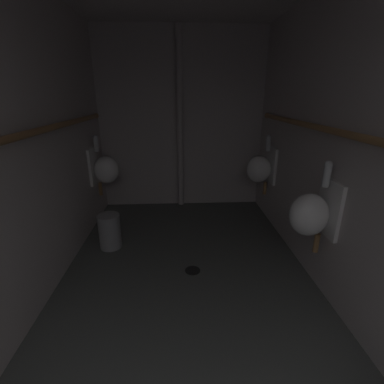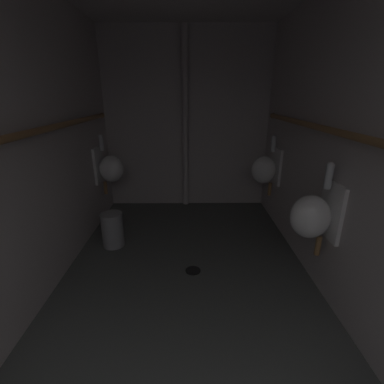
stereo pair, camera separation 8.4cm
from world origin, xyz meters
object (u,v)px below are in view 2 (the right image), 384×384
at_px(urinal_left_mid, 110,168).
at_px(urinal_right_mid, 313,215).
at_px(waste_bin, 113,230).
at_px(standpipe_back_wall, 185,123).
at_px(floor_drain, 193,270).
at_px(urinal_right_far, 265,169).

bearing_deg(urinal_left_mid, urinal_right_mid, -36.82).
relative_size(urinal_left_mid, waste_bin, 2.03).
xyz_separation_m(standpipe_back_wall, waste_bin, (-0.77, -1.13, -1.00)).
relative_size(urinal_left_mid, floor_drain, 5.39).
xyz_separation_m(urinal_left_mid, urinal_right_far, (1.93, -0.08, 0.00)).
bearing_deg(urinal_right_mid, standpipe_back_wall, 117.86).
xyz_separation_m(urinal_right_mid, floor_drain, (-0.91, 0.27, -0.68)).
bearing_deg(standpipe_back_wall, urinal_right_far, -26.87).
distance_m(urinal_right_far, standpipe_back_wall, 1.22).
xyz_separation_m(urinal_left_mid, floor_drain, (1.03, -1.18, -0.68)).
distance_m(urinal_right_far, floor_drain, 1.58).
height_order(standpipe_back_wall, floor_drain, standpipe_back_wall).
height_order(urinal_right_far, floor_drain, urinal_right_far).
bearing_deg(urinal_right_far, urinal_right_mid, -90.00).
bearing_deg(floor_drain, standpipe_back_wall, 92.93).
height_order(urinal_right_mid, urinal_right_far, same).
xyz_separation_m(floor_drain, waste_bin, (-0.85, 0.47, 0.18)).
relative_size(urinal_left_mid, standpipe_back_wall, 0.32).
xyz_separation_m(standpipe_back_wall, floor_drain, (0.08, -1.60, -1.18)).
distance_m(urinal_right_mid, waste_bin, 1.97).
xyz_separation_m(urinal_right_far, standpipe_back_wall, (-0.99, 0.50, 0.51)).
bearing_deg(floor_drain, waste_bin, 150.99).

